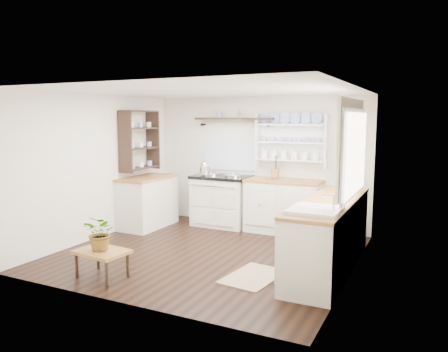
{
  "coord_description": "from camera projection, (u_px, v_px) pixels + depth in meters",
  "views": [
    {
      "loc": [
        2.87,
        -5.36,
        1.94
      ],
      "look_at": [
        0.13,
        0.25,
        1.1
      ],
      "focal_mm": 35.0,
      "sensor_mm": 36.0,
      "label": 1
    }
  ],
  "objects": [
    {
      "name": "center_table",
      "position": [
        102.0,
        254.0,
        5.31
      ],
      "size": [
        0.66,
        0.51,
        0.34
      ],
      "rotation": [
        0.0,
        0.0,
        -0.11
      ],
      "color": "brown",
      "rests_on": "floor"
    },
    {
      "name": "potted_plant",
      "position": [
        101.0,
        233.0,
        5.28
      ],
      "size": [
        0.4,
        0.35,
        0.44
      ],
      "primitive_type": "imported",
      "rotation": [
        0.0,
        0.0,
        -0.03
      ],
      "color": "#3F7233",
      "rests_on": "center_table"
    },
    {
      "name": "wall_left",
      "position": [
        98.0,
        167.0,
        7.0
      ],
      "size": [
        0.02,
        3.8,
        2.3
      ],
      "primitive_type": "cube",
      "color": "beige",
      "rests_on": "ground"
    },
    {
      "name": "right_cabinets",
      "position": [
        329.0,
        234.0,
        5.57
      ],
      "size": [
        0.62,
        2.43,
        0.9
      ],
      "color": "beige",
      "rests_on": "floor"
    },
    {
      "name": "left_shelving",
      "position": [
        140.0,
        140.0,
        7.68
      ],
      "size": [
        0.28,
        0.8,
        1.05
      ],
      "primitive_type": "cube",
      "color": "black",
      "rests_on": "wall_left"
    },
    {
      "name": "floor_rug",
      "position": [
        253.0,
        276.0,
        5.34
      ],
      "size": [
        0.65,
        0.91,
        0.02
      ],
      "primitive_type": "cube",
      "rotation": [
        0.0,
        0.0,
        -0.12
      ],
      "color": "olive",
      "rests_on": "floor"
    },
    {
      "name": "wall_right",
      "position": [
        354.0,
        183.0,
        5.26
      ],
      "size": [
        0.02,
        3.8,
        2.3
      ],
      "primitive_type": "cube",
      "color": "beige",
      "rests_on": "ground"
    },
    {
      "name": "kettle",
      "position": [
        205.0,
        168.0,
        7.8
      ],
      "size": [
        0.19,
        0.19,
        0.23
      ],
      "primitive_type": null,
      "color": "silver",
      "rests_on": "aga_cooker"
    },
    {
      "name": "ceiling",
      "position": [
        207.0,
        91.0,
        5.98
      ],
      "size": [
        4.0,
        3.8,
        0.01
      ],
      "primitive_type": "cube",
      "color": "white",
      "rests_on": "wall_back"
    },
    {
      "name": "belfast_sink",
      "position": [
        315.0,
        220.0,
        4.86
      ],
      "size": [
        0.55,
        0.6,
        0.45
      ],
      "color": "white",
      "rests_on": "right_cabinets"
    },
    {
      "name": "window",
      "position": [
        353.0,
        148.0,
        5.36
      ],
      "size": [
        0.08,
        1.55,
        1.22
      ],
      "color": "white",
      "rests_on": "wall_right"
    },
    {
      "name": "utensil_crock",
      "position": [
        275.0,
        173.0,
        7.47
      ],
      "size": [
        0.14,
        0.14,
        0.16
      ],
      "primitive_type": "cylinder",
      "color": "brown",
      "rests_on": "back_cabinets"
    },
    {
      "name": "high_shelf",
      "position": [
        235.0,
        119.0,
        7.79
      ],
      "size": [
        1.5,
        0.29,
        0.16
      ],
      "color": "black",
      "rests_on": "wall_back"
    },
    {
      "name": "left_cabinets",
      "position": [
        148.0,
        201.0,
        7.77
      ],
      "size": [
        0.62,
        1.13,
        0.9
      ],
      "color": "beige",
      "rests_on": "floor"
    },
    {
      "name": "back_cabinets",
      "position": [
        284.0,
        205.0,
        7.39
      ],
      "size": [
        1.27,
        0.63,
        0.9
      ],
      "color": "beige",
      "rests_on": "floor"
    },
    {
      "name": "floor",
      "position": [
        208.0,
        253.0,
        6.29
      ],
      "size": [
        4.0,
        3.8,
        0.01
      ],
      "primitive_type": "cube",
      "color": "black",
      "rests_on": "ground"
    },
    {
      "name": "plate_rack",
      "position": [
        292.0,
        140.0,
        7.46
      ],
      "size": [
        1.2,
        0.22,
        0.9
      ],
      "color": "white",
      "rests_on": "wall_back"
    },
    {
      "name": "wall_back",
      "position": [
        258.0,
        162.0,
        7.83
      ],
      "size": [
        4.0,
        0.02,
        2.3
      ],
      "primitive_type": "cube",
      "color": "beige",
      "rests_on": "ground"
    },
    {
      "name": "aga_cooker",
      "position": [
        222.0,
        200.0,
        7.86
      ],
      "size": [
        1.02,
        0.71,
        0.94
      ],
      "color": "silver",
      "rests_on": "floor"
    }
  ]
}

